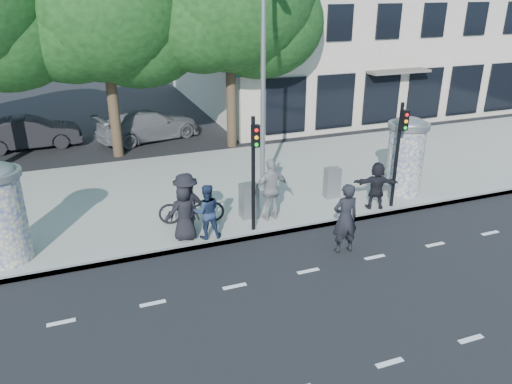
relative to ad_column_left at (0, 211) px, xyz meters
name	(u,v)px	position (x,y,z in m)	size (l,w,h in m)	color
ground	(335,301)	(7.20, -4.50, -1.54)	(120.00, 120.00, 0.00)	black
sidewalk	(234,186)	(7.20, 3.00, -1.46)	(40.00, 8.00, 0.15)	gray
curb	(276,233)	(7.20, -0.95, -1.46)	(40.00, 0.10, 0.16)	slate
lane_dash_near	(390,363)	(7.20, -6.70, -1.53)	(32.00, 0.12, 0.01)	silver
lane_dash_far	(308,271)	(7.20, -3.10, -1.53)	(32.00, 0.12, 0.01)	silver
ad_column_left	(0,211)	(0.00, 0.00, 0.00)	(1.36, 1.36, 2.65)	beige
ad_column_right	(406,154)	(12.40, 0.20, 0.00)	(1.36, 1.36, 2.65)	beige
traffic_pole_near	(254,163)	(6.60, -0.71, 0.69)	(0.22, 0.31, 3.40)	black
traffic_pole_far	(399,145)	(11.40, -0.71, 0.69)	(0.22, 0.31, 3.40)	black
street_lamp	(264,54)	(8.00, 2.13, 3.26)	(0.25, 0.93, 8.00)	slate
tree_near_left	(102,6)	(3.70, 8.20, 4.53)	(6.80, 6.80, 8.97)	#38281C
ped_a	(184,213)	(4.60, -0.54, -0.56)	(0.81, 0.52, 1.65)	black
ped_b	(187,204)	(4.80, 0.07, -0.60)	(0.57, 0.38, 1.57)	black
ped_c	(207,212)	(5.20, -0.65, -0.58)	(0.78, 0.61, 1.61)	#1C2A46
ped_d	(186,206)	(4.68, -0.42, -0.42)	(1.24, 0.71, 1.93)	black
ped_e	(271,189)	(7.37, -0.15, -0.42)	(1.13, 0.65, 1.94)	gray
ped_f	(376,185)	(10.80, -0.59, -0.61)	(1.44, 0.52, 1.55)	black
man_road	(345,218)	(8.57, -2.49, -0.54)	(0.73, 0.48, 2.00)	black
bicycle	(191,207)	(5.01, 0.43, -0.87)	(1.96, 0.68, 1.03)	black
cabinet_left	(249,201)	(6.77, 0.19, -0.84)	(0.53, 0.38, 1.10)	slate
cabinet_right	(332,183)	(9.92, 0.67, -0.87)	(0.50, 0.36, 1.04)	gray
car_mid	(30,133)	(0.19, 10.67, -0.83)	(4.30, 1.50, 1.42)	black
car_right	(149,125)	(5.36, 10.16, -0.83)	(4.85, 1.97, 1.41)	slate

